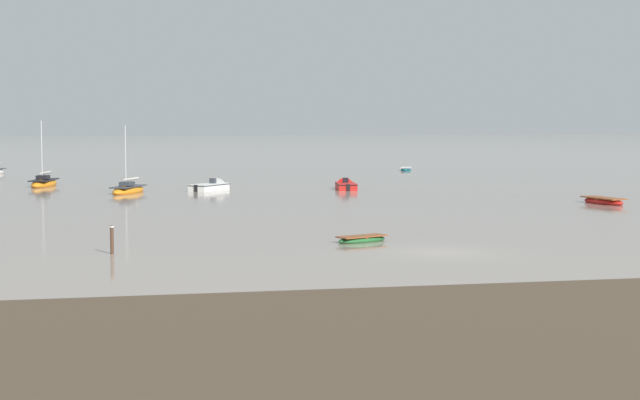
{
  "coord_description": "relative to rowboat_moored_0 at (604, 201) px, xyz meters",
  "views": [
    {
      "loc": [
        -16.62,
        -48.97,
        6.68
      ],
      "look_at": [
        -0.21,
        28.69,
        0.46
      ],
      "focal_mm": 57.36,
      "sensor_mm": 36.0,
      "label": 1
    }
  ],
  "objects": [
    {
      "name": "motorboat_moored_3",
      "position": [
        -28.89,
        22.52,
        0.05
      ],
      "size": [
        4.66,
        5.17,
        1.78
      ],
      "rotation": [
        0.0,
        0.0,
        0.89
      ],
      "color": "white",
      "rests_on": "ground"
    },
    {
      "name": "sailboat_moored_0",
      "position": [
        -36.98,
        20.03,
        0.09
      ],
      "size": [
        4.07,
        6.03,
        6.51
      ],
      "rotation": [
        0.0,
        0.0,
        4.28
      ],
      "color": "orange",
      "rests_on": "ground"
    },
    {
      "name": "motorboat_moored_2",
      "position": [
        -16.16,
        21.47,
        0.04
      ],
      "size": [
        2.4,
        5.19,
        1.72
      ],
      "rotation": [
        0.0,
        0.0,
        1.43
      ],
      "color": "red",
      "rests_on": "ground"
    },
    {
      "name": "rowboat_moored_2",
      "position": [
        -25.3,
        -20.96,
        -0.06
      ],
      "size": [
        3.28,
        2.2,
        0.49
      ],
      "rotation": [
        0.0,
        0.0,
        3.55
      ],
      "color": "#23602D",
      "rests_on": "ground"
    },
    {
      "name": "rowboat_moored_0",
      "position": [
        0.0,
        0.0,
        0.0
      ],
      "size": [
        2.31,
        4.69,
        0.71
      ],
      "rotation": [
        0.0,
        0.0,
        4.89
      ],
      "color": "red",
      "rests_on": "ground"
    },
    {
      "name": "rowboat_moored_4",
      "position": [
        0.1,
        55.1,
        -0.03
      ],
      "size": [
        2.62,
        4.11,
        0.61
      ],
      "rotation": [
        0.0,
        0.0,
        4.35
      ],
      "color": "#197084",
      "rests_on": "ground"
    },
    {
      "name": "sailboat_moored_1",
      "position": [
        -45.11,
        31.64,
        0.11
      ],
      "size": [
        3.25,
        6.47,
        6.95
      ],
      "rotation": [
        0.0,
        0.0,
        4.49
      ],
      "color": "orange",
      "rests_on": "ground"
    },
    {
      "name": "mooring_post_left",
      "position": [
        -38.77,
        -23.28,
        0.5
      ],
      "size": [
        0.22,
        0.22,
        1.59
      ],
      "color": "#4D3323",
      "rests_on": "ground"
    },
    {
      "name": "ground_plane",
      "position": [
        -22.45,
        -26.03,
        -0.19
      ],
      "size": [
        800.0,
        800.0,
        0.0
      ],
      "primitive_type": "plane",
      "color": "gray"
    },
    {
      "name": "mudflat_shore",
      "position": [
        -25.3,
        -46.81,
        -0.13
      ],
      "size": [
        350.62,
        20.35,
        0.13
      ],
      "primitive_type": "cube",
      "color": "#4C3D2D",
      "rests_on": "ground"
    }
  ]
}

